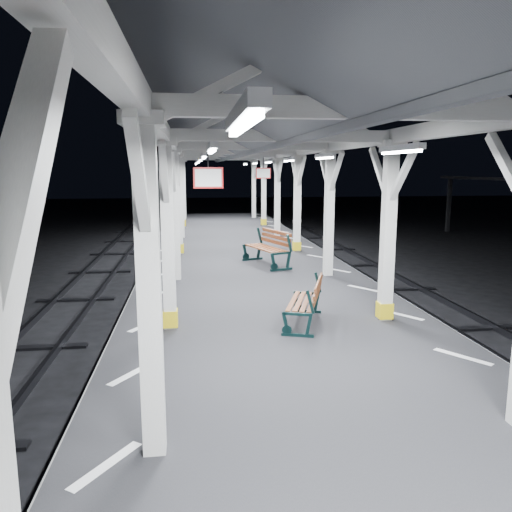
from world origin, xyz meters
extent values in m
plane|color=black|center=(0.00, 0.00, 0.00)|extent=(120.00, 120.00, 0.00)
cube|color=black|center=(0.00, 0.00, 0.50)|extent=(6.00, 50.00, 1.00)
cube|color=silver|center=(-2.45, 0.00, 1.00)|extent=(1.00, 48.00, 0.01)
cube|color=silver|center=(2.45, 0.00, 1.00)|extent=(1.00, 48.00, 0.01)
cube|color=silver|center=(-2.00, -5.45, 3.75)|extent=(0.10, 0.99, 0.99)
cube|color=silver|center=(-2.00, -2.00, 2.60)|extent=(0.22, 0.22, 3.20)
cube|color=silver|center=(-2.00, -2.00, 4.26)|extent=(0.40, 0.40, 0.12)
cube|color=silver|center=(-2.00, -1.45, 3.75)|extent=(0.10, 0.99, 0.99)
cube|color=silver|center=(-2.00, -2.55, 3.75)|extent=(0.10, 0.99, 0.99)
cube|color=silver|center=(-2.00, 2.00, 2.60)|extent=(0.22, 0.22, 3.20)
cube|color=silver|center=(-2.00, 2.00, 4.26)|extent=(0.40, 0.40, 0.12)
cube|color=gold|center=(-2.00, 2.00, 1.18)|extent=(0.26, 0.26, 0.30)
cube|color=silver|center=(-2.00, 2.55, 3.75)|extent=(0.10, 0.99, 0.99)
cube|color=silver|center=(-2.00, 1.45, 3.75)|extent=(0.10, 0.99, 0.99)
cube|color=silver|center=(-2.00, 6.00, 2.60)|extent=(0.22, 0.22, 3.20)
cube|color=silver|center=(-2.00, 6.00, 4.26)|extent=(0.40, 0.40, 0.12)
cube|color=silver|center=(-2.00, 6.55, 3.75)|extent=(0.10, 0.99, 0.99)
cube|color=silver|center=(-2.00, 5.45, 3.75)|extent=(0.10, 0.99, 0.99)
cube|color=silver|center=(-2.00, 10.00, 2.60)|extent=(0.22, 0.22, 3.20)
cube|color=silver|center=(-2.00, 10.00, 4.26)|extent=(0.40, 0.40, 0.12)
cube|color=gold|center=(-2.00, 10.00, 1.18)|extent=(0.26, 0.26, 0.30)
cube|color=silver|center=(-2.00, 10.55, 3.75)|extent=(0.10, 0.99, 0.99)
cube|color=silver|center=(-2.00, 9.45, 3.75)|extent=(0.10, 0.99, 0.99)
cube|color=silver|center=(-2.00, 14.00, 2.60)|extent=(0.22, 0.22, 3.20)
cube|color=silver|center=(-2.00, 14.00, 4.26)|extent=(0.40, 0.40, 0.12)
cube|color=silver|center=(-2.00, 14.55, 3.75)|extent=(0.10, 0.99, 0.99)
cube|color=silver|center=(-2.00, 13.45, 3.75)|extent=(0.10, 0.99, 0.99)
cube|color=silver|center=(-2.00, 18.00, 2.60)|extent=(0.22, 0.22, 3.20)
cube|color=silver|center=(-2.00, 18.00, 4.26)|extent=(0.40, 0.40, 0.12)
cube|color=gold|center=(-2.00, 18.00, 1.18)|extent=(0.26, 0.26, 0.30)
cube|color=silver|center=(-2.00, 18.55, 3.75)|extent=(0.10, 0.99, 0.99)
cube|color=silver|center=(-2.00, 17.45, 3.75)|extent=(0.10, 0.99, 0.99)
cube|color=silver|center=(-2.00, 22.00, 2.60)|extent=(0.22, 0.22, 3.20)
cube|color=silver|center=(-2.00, 22.00, 4.26)|extent=(0.40, 0.40, 0.12)
cube|color=silver|center=(-2.00, 22.55, 3.75)|extent=(0.10, 0.99, 0.99)
cube|color=silver|center=(-2.00, 21.45, 3.75)|extent=(0.10, 0.99, 0.99)
cube|color=silver|center=(2.00, -1.45, 3.75)|extent=(0.10, 0.99, 0.99)
cube|color=silver|center=(2.00, 2.00, 2.60)|extent=(0.22, 0.22, 3.20)
cube|color=silver|center=(2.00, 2.00, 4.26)|extent=(0.40, 0.40, 0.12)
cube|color=gold|center=(2.00, 2.00, 1.18)|extent=(0.26, 0.26, 0.30)
cube|color=silver|center=(2.00, 2.55, 3.75)|extent=(0.10, 0.99, 0.99)
cube|color=silver|center=(2.00, 1.45, 3.75)|extent=(0.10, 0.99, 0.99)
cube|color=silver|center=(2.00, 6.00, 2.60)|extent=(0.22, 0.22, 3.20)
cube|color=silver|center=(2.00, 6.00, 4.26)|extent=(0.40, 0.40, 0.12)
cube|color=silver|center=(2.00, 6.55, 3.75)|extent=(0.10, 0.99, 0.99)
cube|color=silver|center=(2.00, 5.45, 3.75)|extent=(0.10, 0.99, 0.99)
cube|color=silver|center=(2.00, 10.00, 2.60)|extent=(0.22, 0.22, 3.20)
cube|color=silver|center=(2.00, 10.00, 4.26)|extent=(0.40, 0.40, 0.12)
cube|color=gold|center=(2.00, 10.00, 1.18)|extent=(0.26, 0.26, 0.30)
cube|color=silver|center=(2.00, 10.55, 3.75)|extent=(0.10, 0.99, 0.99)
cube|color=silver|center=(2.00, 9.45, 3.75)|extent=(0.10, 0.99, 0.99)
cube|color=silver|center=(2.00, 14.00, 2.60)|extent=(0.22, 0.22, 3.20)
cube|color=silver|center=(2.00, 14.00, 4.26)|extent=(0.40, 0.40, 0.12)
cube|color=silver|center=(2.00, 14.55, 3.75)|extent=(0.10, 0.99, 0.99)
cube|color=silver|center=(2.00, 13.45, 3.75)|extent=(0.10, 0.99, 0.99)
cube|color=silver|center=(2.00, 18.00, 2.60)|extent=(0.22, 0.22, 3.20)
cube|color=silver|center=(2.00, 18.00, 4.26)|extent=(0.40, 0.40, 0.12)
cube|color=gold|center=(2.00, 18.00, 1.18)|extent=(0.26, 0.26, 0.30)
cube|color=silver|center=(2.00, 18.55, 3.75)|extent=(0.10, 0.99, 0.99)
cube|color=silver|center=(2.00, 17.45, 3.75)|extent=(0.10, 0.99, 0.99)
cube|color=silver|center=(2.00, 22.00, 2.60)|extent=(0.22, 0.22, 3.20)
cube|color=silver|center=(2.00, 22.00, 4.26)|extent=(0.40, 0.40, 0.12)
cube|color=silver|center=(2.00, 22.55, 3.75)|extent=(0.10, 0.99, 0.99)
cube|color=silver|center=(2.00, 21.45, 3.75)|extent=(0.10, 0.99, 0.99)
cube|color=silver|center=(-2.00, 0.00, 4.38)|extent=(0.18, 48.00, 0.24)
cube|color=silver|center=(2.00, 0.00, 4.38)|extent=(0.18, 48.00, 0.24)
cube|color=silver|center=(0.00, -2.00, 4.38)|extent=(4.20, 0.14, 0.20)
cube|color=silver|center=(0.00, 2.00, 4.38)|extent=(4.20, 0.14, 0.20)
cube|color=silver|center=(0.00, 6.00, 4.38)|extent=(4.20, 0.14, 0.20)
cube|color=silver|center=(0.00, 10.00, 4.38)|extent=(4.20, 0.14, 0.20)
cube|color=silver|center=(0.00, 14.00, 4.38)|extent=(4.20, 0.14, 0.20)
cube|color=silver|center=(0.00, 18.00, 4.38)|extent=(4.20, 0.14, 0.20)
cube|color=silver|center=(0.00, 22.00, 4.38)|extent=(4.20, 0.14, 0.20)
cube|color=silver|center=(0.00, 0.00, 5.30)|extent=(0.16, 48.00, 0.20)
cube|color=#505358|center=(-1.30, 0.00, 4.92)|extent=(2.80, 49.00, 1.45)
cube|color=#505358|center=(1.30, 0.00, 4.92)|extent=(2.80, 49.00, 1.45)
cube|color=silver|center=(-1.30, -4.00, 4.10)|extent=(0.10, 1.35, 0.08)
cube|color=white|center=(-1.30, -4.00, 4.05)|extent=(0.05, 1.25, 0.05)
cube|color=silver|center=(-1.30, 0.00, 4.10)|extent=(0.10, 1.35, 0.08)
cube|color=white|center=(-1.30, 0.00, 4.05)|extent=(0.05, 1.25, 0.05)
cube|color=silver|center=(-1.30, 4.00, 4.10)|extent=(0.10, 1.35, 0.08)
cube|color=white|center=(-1.30, 4.00, 4.05)|extent=(0.05, 1.25, 0.05)
cube|color=silver|center=(-1.30, 8.00, 4.10)|extent=(0.10, 1.35, 0.08)
cube|color=white|center=(-1.30, 8.00, 4.05)|extent=(0.05, 1.25, 0.05)
cube|color=silver|center=(-1.30, 12.00, 4.10)|extent=(0.10, 1.35, 0.08)
cube|color=white|center=(-1.30, 12.00, 4.05)|extent=(0.05, 1.25, 0.05)
cube|color=silver|center=(-1.30, 16.00, 4.10)|extent=(0.10, 1.35, 0.08)
cube|color=white|center=(-1.30, 16.00, 4.05)|extent=(0.05, 1.25, 0.05)
cube|color=silver|center=(-1.30, 20.00, 4.10)|extent=(0.10, 1.35, 0.08)
cube|color=white|center=(-1.30, 20.00, 4.05)|extent=(0.05, 1.25, 0.05)
cube|color=silver|center=(1.30, 0.00, 4.10)|extent=(0.10, 1.35, 0.08)
cube|color=white|center=(1.30, 0.00, 4.05)|extent=(0.05, 1.25, 0.05)
cube|color=silver|center=(1.30, 4.00, 4.10)|extent=(0.10, 1.35, 0.08)
cube|color=white|center=(1.30, 4.00, 4.05)|extent=(0.05, 1.25, 0.05)
cube|color=silver|center=(1.30, 8.00, 4.10)|extent=(0.10, 1.35, 0.08)
cube|color=white|center=(1.30, 8.00, 4.05)|extent=(0.05, 1.25, 0.05)
cube|color=silver|center=(1.30, 12.00, 4.10)|extent=(0.10, 1.35, 0.08)
cube|color=white|center=(1.30, 12.00, 4.05)|extent=(0.05, 1.25, 0.05)
cube|color=silver|center=(1.30, 16.00, 4.10)|extent=(0.10, 1.35, 0.08)
cube|color=white|center=(1.30, 16.00, 4.05)|extent=(0.05, 1.25, 0.05)
cube|color=silver|center=(1.30, 20.00, 4.10)|extent=(0.10, 1.35, 0.08)
cube|color=white|center=(1.30, 20.00, 4.05)|extent=(0.05, 1.25, 0.05)
cylinder|color=black|center=(-1.29, 1.78, 4.02)|extent=(0.02, 0.02, 0.36)
cube|color=red|center=(-1.29, 1.78, 3.67)|extent=(0.50, 0.03, 0.35)
cube|color=white|center=(-1.29, 1.78, 3.67)|extent=(0.44, 0.04, 0.29)
cylinder|color=black|center=(0.83, 10.07, 4.02)|extent=(0.02, 0.02, 0.36)
cube|color=red|center=(0.83, 10.07, 3.67)|extent=(0.50, 0.03, 0.35)
cube|color=white|center=(0.83, 10.07, 3.67)|extent=(0.44, 0.05, 0.29)
cube|color=black|center=(14.00, 22.00, 1.65)|extent=(0.20, 0.20, 3.30)
sphere|color=silver|center=(14.00, 22.00, 3.22)|extent=(0.20, 0.20, 0.20)
cube|color=black|center=(0.16, 1.23, 1.03)|extent=(0.54, 0.24, 0.06)
cube|color=black|center=(-0.03, 1.29, 1.21)|extent=(0.15, 0.09, 0.43)
cube|color=black|center=(0.34, 1.17, 1.21)|extent=(0.14, 0.09, 0.43)
cube|color=black|center=(0.35, 1.16, 1.62)|extent=(0.16, 0.09, 0.41)
cube|color=black|center=(0.65, 2.63, 1.03)|extent=(0.54, 0.24, 0.06)
cube|color=black|center=(0.46, 2.70, 1.21)|extent=(0.15, 0.09, 0.43)
cube|color=black|center=(0.83, 2.57, 1.21)|extent=(0.14, 0.09, 0.43)
cube|color=black|center=(0.84, 2.56, 1.62)|extent=(0.16, 0.09, 0.41)
cube|color=#5E2D16|center=(0.23, 1.99, 1.42)|extent=(0.54, 1.36, 0.03)
cube|color=#5E2D16|center=(0.34, 1.95, 1.42)|extent=(0.54, 1.36, 0.03)
cube|color=#5E2D16|center=(0.46, 1.91, 1.42)|extent=(0.54, 1.36, 0.03)
cube|color=#5E2D16|center=(0.57, 1.87, 1.42)|extent=(0.54, 1.36, 0.03)
cube|color=#5E2D16|center=(0.63, 1.85, 1.55)|extent=(0.51, 1.35, 0.09)
cube|color=#5E2D16|center=(0.65, 1.84, 1.67)|extent=(0.51, 1.35, 0.09)
cube|color=#5E2D16|center=(0.67, 1.84, 1.79)|extent=(0.51, 1.35, 0.09)
cube|color=black|center=(0.87, 6.76, 1.03)|extent=(0.67, 0.29, 0.07)
cube|color=black|center=(0.64, 6.68, 1.26)|extent=(0.18, 0.11, 0.53)
cube|color=black|center=(1.09, 6.83, 1.26)|extent=(0.17, 0.11, 0.53)
cube|color=black|center=(1.11, 6.84, 1.76)|extent=(0.19, 0.11, 0.50)
cube|color=black|center=(0.27, 8.48, 1.03)|extent=(0.67, 0.29, 0.07)
cube|color=black|center=(0.04, 8.39, 1.26)|extent=(0.18, 0.11, 0.53)
cube|color=black|center=(0.49, 8.55, 1.26)|extent=(0.17, 0.11, 0.53)
cube|color=black|center=(0.51, 8.56, 1.76)|extent=(0.19, 0.11, 0.50)
cube|color=#5E2D16|center=(0.36, 7.54, 1.51)|extent=(0.67, 1.66, 0.04)
cube|color=#5E2D16|center=(0.50, 7.59, 1.51)|extent=(0.67, 1.66, 0.04)
cube|color=#5E2D16|center=(0.64, 7.64, 1.51)|extent=(0.67, 1.66, 0.04)
cube|color=#5E2D16|center=(0.78, 7.69, 1.51)|extent=(0.67, 1.66, 0.04)
cube|color=#5E2D16|center=(0.85, 7.71, 1.67)|extent=(0.63, 1.65, 0.11)
cube|color=#5E2D16|center=(0.87, 7.72, 1.82)|extent=(0.63, 1.65, 0.11)
cube|color=#5E2D16|center=(0.90, 7.73, 1.97)|extent=(0.63, 1.65, 0.11)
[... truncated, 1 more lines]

